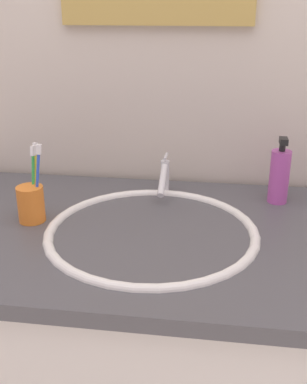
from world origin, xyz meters
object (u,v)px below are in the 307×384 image
(faucet, at_px, (164,177))
(toothbrush_cup, at_px, (31,204))
(toothbrush_yellow, at_px, (35,175))
(toothbrush_blue, at_px, (37,177))
(soap_dispenser, at_px, (279,175))
(toothbrush_green, at_px, (33,177))

(faucet, xyz_separation_m, toothbrush_cup, (-0.30, -0.22, -0.01))
(toothbrush_yellow, bearing_deg, toothbrush_blue, -60.24)
(toothbrush_cup, bearing_deg, toothbrush_blue, 11.78)
(toothbrush_yellow, height_order, soap_dispenser, toothbrush_yellow)
(toothbrush_cup, relative_size, toothbrush_blue, 0.47)
(toothbrush_green, bearing_deg, faucet, 33.40)
(toothbrush_cup, relative_size, toothbrush_yellow, 0.49)
(toothbrush_cup, distance_m, toothbrush_yellow, 0.07)
(toothbrush_green, distance_m, soap_dispenser, 0.63)
(toothbrush_blue, height_order, soap_dispenser, toothbrush_blue)
(faucet, relative_size, soap_dispenser, 0.81)
(toothbrush_blue, relative_size, toothbrush_green, 1.07)
(toothbrush_blue, bearing_deg, toothbrush_yellow, 119.76)
(toothbrush_blue, bearing_deg, toothbrush_cup, -168.22)
(toothbrush_yellow, bearing_deg, soap_dispenser, 15.85)
(toothbrush_blue, xyz_separation_m, soap_dispenser, (0.59, 0.20, -0.04))
(faucet, height_order, toothbrush_green, toothbrush_green)
(faucet, bearing_deg, toothbrush_green, -146.60)
(toothbrush_cup, bearing_deg, faucet, 35.89)
(toothbrush_blue, height_order, toothbrush_yellow, toothbrush_blue)
(toothbrush_cup, xyz_separation_m, soap_dispenser, (0.61, 0.21, 0.03))
(toothbrush_yellow, bearing_deg, toothbrush_green, -90.81)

